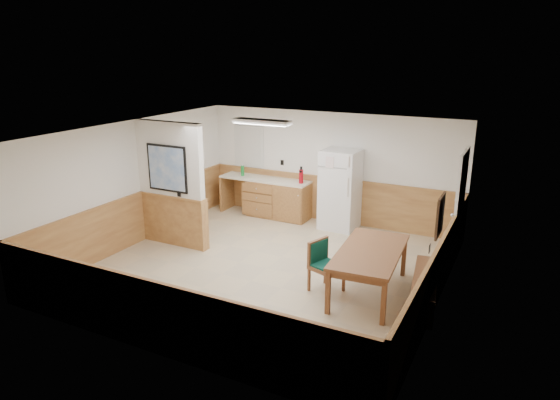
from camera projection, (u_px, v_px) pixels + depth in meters
The scene contains 20 objects.
ground at pixel (267, 268), 9.06m from camera, with size 6.00×6.00×0.00m, color #C0AB8A.
ceiling at pixel (266, 131), 8.34m from camera, with size 6.00×6.00×0.02m, color white.
back_wall at pixel (330, 168), 11.26m from camera, with size 6.00×0.02×2.50m, color white.
right_wall at pixel (444, 229), 7.39m from camera, with size 0.02×6.00×2.50m, color white.
left_wall at pixel (135, 183), 10.00m from camera, with size 0.02×6.00×2.50m, color white.
wainscot_back at pixel (329, 200), 11.46m from camera, with size 6.00×0.04×1.00m, color tan.
wainscot_right at pixel (438, 275), 7.62m from camera, with size 0.04×6.00×1.00m, color tan.
wainscot_left at pixel (139, 218), 10.21m from camera, with size 0.04×6.00×1.00m, color tan.
partition_wall at pixel (171, 186), 9.85m from camera, with size 1.50×0.20×2.50m.
kitchen_counter at pixel (276, 198), 11.74m from camera, with size 2.20×0.61×1.00m.
exterior_door at pixel (459, 207), 9.09m from camera, with size 0.07×1.02×2.15m.
kitchen_window at pixel (249, 147), 12.06m from camera, with size 0.80×0.04×1.00m.
wall_painting at pixel (440, 216), 7.07m from camera, with size 0.04×0.50×0.60m.
fluorescent_fixture at pixel (262, 122), 9.81m from camera, with size 1.20×0.30×0.09m.
refrigerator at pixel (340, 190), 10.88m from camera, with size 0.80×0.73×1.76m.
dining_table at pixel (370, 255), 7.95m from camera, with size 1.09×1.97×0.75m.
dining_bench at pixel (425, 282), 7.73m from camera, with size 0.60×1.69×0.45m.
dining_chair at pixel (323, 261), 8.13m from camera, with size 0.75×0.62×0.85m.
fire_extinguisher at pixel (301, 176), 11.26m from camera, with size 0.10×0.10×0.39m.
soap_bottle at pixel (243, 171), 11.95m from camera, with size 0.08×0.08×0.25m, color #188633.
Camera 1 is at (3.98, -7.30, 3.81)m, focal length 32.00 mm.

